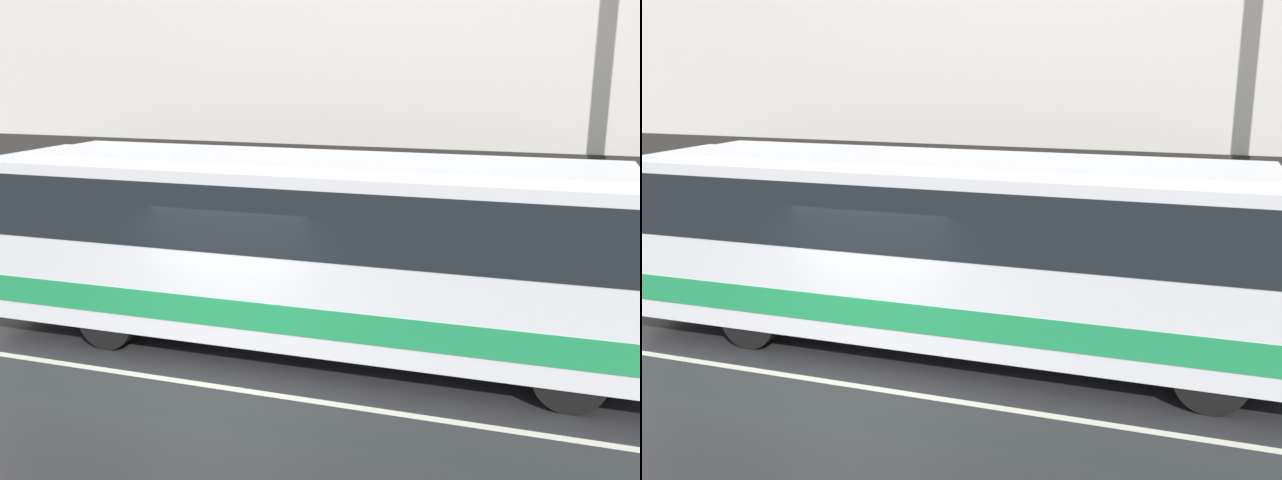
{
  "view_description": "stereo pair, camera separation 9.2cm",
  "coord_description": "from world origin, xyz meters",
  "views": [
    {
      "loc": [
        4.49,
        -8.68,
        4.62
      ],
      "look_at": [
        1.04,
        1.94,
        1.84
      ],
      "focal_mm": 40.0,
      "sensor_mm": 36.0,
      "label": 1
    },
    {
      "loc": [
        4.57,
        -8.65,
        4.62
      ],
      "look_at": [
        1.04,
        1.94,
        1.84
      ],
      "focal_mm": 40.0,
      "sensor_mm": 36.0,
      "label": 2
    }
  ],
  "objects": [
    {
      "name": "lane_stripe",
      "position": [
        0.0,
        0.0,
        0.0
      ],
      "size": [
        54.0,
        0.14,
        0.01
      ],
      "color": "beige",
      "rests_on": "ground_plane"
    },
    {
      "name": "building_facade",
      "position": [
        0.0,
        6.95,
        5.5
      ],
      "size": [
        60.0,
        0.35,
        11.39
      ],
      "color": "silver",
      "rests_on": "ground_plane"
    },
    {
      "name": "pedestrian_waiting",
      "position": [
        3.08,
        4.87,
        0.87
      ],
      "size": [
        0.36,
        0.36,
        1.57
      ],
      "color": "#1E5933",
      "rests_on": "sidewalk"
    },
    {
      "name": "ground_plane",
      "position": [
        0.0,
        0.0,
        0.0
      ],
      "size": [
        60.0,
        60.0,
        0.0
      ],
      "primitive_type": "plane",
      "color": "#262628"
    },
    {
      "name": "transit_bus",
      "position": [
        0.94,
        1.94,
        1.79
      ],
      "size": [
        11.26,
        2.6,
        3.17
      ],
      "color": "silver",
      "rests_on": "ground_plane"
    },
    {
      "name": "sidewalk",
      "position": [
        0.0,
        5.4,
        0.07
      ],
      "size": [
        60.0,
        2.81,
        0.15
      ],
      "color": "gray",
      "rests_on": "ground_plane"
    }
  ]
}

